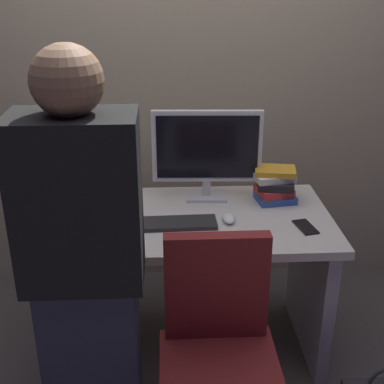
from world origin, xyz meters
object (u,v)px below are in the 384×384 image
desk (191,261)px  cup_by_monitor (104,197)px  person_at_desk (86,282)px  monitor (207,150)px  book_stack (275,185)px  office_chair (218,371)px  cup_near_keyboard (109,215)px  keyboard (170,224)px  cell_phone (305,227)px  mouse (229,218)px

desk → cup_by_monitor: (-0.42, 0.17, 0.28)m
person_at_desk → monitor: size_ratio=3.03×
monitor → book_stack: monitor is taller
office_chair → cup_near_keyboard: office_chair is taller
person_at_desk → cup_by_monitor: bearing=91.8°
office_chair → book_stack: (0.36, 0.84, 0.41)m
monitor → cup_near_keyboard: monitor is taller
keyboard → cup_by_monitor: cup_by_monitor is taller
cup_near_keyboard → cell_phone: (0.89, -0.08, -0.05)m
office_chair → monitor: 1.06m
mouse → book_stack: bearing=41.0°
desk → cup_by_monitor: size_ratio=16.37×
monitor → book_stack: bearing=-9.0°
mouse → person_at_desk: bearing=-132.9°
person_at_desk → cell_phone: 1.05m
cup_by_monitor → cell_phone: 0.98m
cup_by_monitor → book_stack: bearing=-0.2°
person_at_desk → desk: bearing=59.3°
person_at_desk → cup_by_monitor: (-0.03, 0.83, -0.05)m
desk → person_at_desk: 0.84m
keyboard → mouse: 0.28m
office_chair → cell_phone: (0.44, 0.54, 0.33)m
monitor → desk: bearing=-111.9°
keyboard → book_stack: (0.53, 0.25, 0.08)m
monitor → mouse: bearing=-73.4°
cup_by_monitor → cell_phone: cup_by_monitor is taller
office_chair → cell_phone: 0.77m
desk → office_chair: 0.68m
mouse → cup_near_keyboard: size_ratio=0.95×
cup_near_keyboard → keyboard: bearing=-4.4°
cell_phone → mouse: bearing=155.6°
cup_by_monitor → cell_phone: size_ratio=0.56×
office_chair → cell_phone: bearing=50.4°
cup_near_keyboard → mouse: bearing=0.4°
monitor → keyboard: 0.43m
person_at_desk → keyboard: size_ratio=3.81×
desk → mouse: size_ratio=13.24×
desk → mouse: (0.17, -0.06, 0.26)m
desk → book_stack: (0.42, 0.16, 0.33)m
desk → person_at_desk: (-0.40, -0.67, 0.33)m
mouse → cup_by_monitor: 0.63m
office_chair → cell_phone: office_chair is taller
cup_near_keyboard → cell_phone: bearing=-4.8°
person_at_desk → book_stack: (0.82, 0.83, -0.01)m
person_at_desk → mouse: (0.57, 0.61, -0.07)m
cup_by_monitor → book_stack: book_stack is taller
office_chair → book_stack: office_chair is taller
desk → cup_by_monitor: bearing=158.5°
office_chair → cup_by_monitor: bearing=120.3°
office_chair → keyboard: (-0.17, 0.59, 0.33)m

